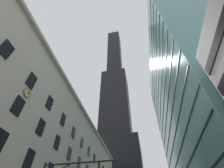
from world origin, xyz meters
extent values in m
cube|color=#B2A893|center=(-10.75, 25.37, 23.91)|extent=(0.70, 62.74, 0.60)
cube|color=black|center=(-10.95, 8.00, 8.20)|extent=(0.14, 1.40, 2.20)
cube|color=black|center=(-10.95, 3.00, 12.40)|extent=(0.14, 1.40, 2.20)
cube|color=black|center=(-10.95, 8.00, 12.40)|extent=(0.14, 1.40, 2.20)
cube|color=black|center=(-10.95, 13.00, 12.40)|extent=(0.14, 1.40, 2.20)
cube|color=black|center=(-10.95, 18.00, 12.40)|extent=(0.14, 1.40, 2.20)
cube|color=black|center=(-10.95, 23.00, 12.40)|extent=(0.14, 1.40, 2.20)
cube|color=black|center=(-10.95, -2.00, 16.60)|extent=(0.14, 1.40, 2.20)
cube|color=black|center=(-10.95, 3.00, 16.60)|extent=(0.14, 1.40, 2.20)
cube|color=black|center=(-10.95, 8.00, 16.60)|extent=(0.14, 1.40, 2.20)
cube|color=black|center=(-10.95, 13.00, 16.60)|extent=(0.14, 1.40, 2.20)
cube|color=black|center=(-10.95, 18.00, 16.60)|extent=(0.14, 1.40, 2.20)
cube|color=black|center=(-10.95, 23.00, 16.60)|extent=(0.14, 1.40, 2.20)
cube|color=black|center=(-10.95, 28.00, 16.60)|extent=(0.14, 1.40, 2.20)
cube|color=black|center=(-10.95, 33.00, 16.60)|extent=(0.14, 1.40, 2.20)
cube|color=black|center=(-10.95, 38.00, 16.60)|extent=(0.14, 1.40, 2.20)
torus|color=olive|center=(-10.88, 3.26, 14.62)|extent=(0.11, 1.23, 1.23)
cylinder|color=silver|center=(-10.92, 3.26, 14.62)|extent=(0.05, 1.06, 1.06)
cube|color=black|center=(-10.85, 3.40, 14.59)|extent=(0.03, 0.32, 0.14)
cube|color=black|center=(-10.85, 3.40, 14.80)|extent=(0.03, 0.33, 0.41)
cube|color=black|center=(-12.53, 77.52, 67.23)|extent=(18.80, 18.80, 56.61)
cube|color=black|center=(-12.53, 77.52, 130.91)|extent=(12.09, 12.09, 70.76)
cylinder|color=silver|center=(-14.95, 77.52, 175.54)|extent=(1.20, 1.20, 18.49)
cylinder|color=silver|center=(-10.11, 77.52, 175.54)|extent=(1.20, 1.20, 18.49)
cube|color=black|center=(10.95, -1.51, 15.00)|extent=(0.16, 12.18, 1.10)
cube|color=slate|center=(18.64, 33.27, 29.41)|extent=(15.28, 52.26, 58.83)
cube|color=black|center=(10.96, 33.27, 16.00)|extent=(0.12, 51.26, 0.24)
cube|color=black|center=(10.96, 33.27, 20.00)|extent=(0.12, 51.26, 0.24)
cube|color=black|center=(10.96, 33.27, 24.00)|extent=(0.12, 51.26, 0.24)
cube|color=black|center=(10.96, 33.27, 28.00)|extent=(0.12, 51.26, 0.24)
cube|color=black|center=(10.96, 33.27, 32.00)|extent=(0.12, 51.26, 0.24)
cube|color=black|center=(10.96, 33.27, 36.00)|extent=(0.12, 51.26, 0.24)
cube|color=black|center=(10.96, 33.27, 40.00)|extent=(0.12, 51.26, 0.24)
cube|color=black|center=(10.96, 33.27, 44.00)|extent=(0.12, 51.26, 0.24)
cube|color=black|center=(10.96, 33.27, 48.00)|extent=(0.12, 51.26, 0.24)
cube|color=black|center=(10.96, 33.27, 52.00)|extent=(0.12, 51.26, 0.24)
cylinder|color=black|center=(-3.40, 5.50, 6.55)|extent=(7.08, 0.14, 0.14)
cylinder|color=black|center=(-3.49, 5.50, 6.25)|extent=(0.04, 0.04, 0.60)
cylinder|color=black|center=(-2.51, 5.50, 6.25)|extent=(0.04, 0.04, 0.60)
cylinder|color=black|center=(-1.54, 5.50, 6.25)|extent=(0.04, 0.04, 0.60)
cylinder|color=#47474C|center=(-7.73, 14.24, 8.99)|extent=(2.13, 0.10, 0.10)
ellipsoid|color=#EFE5C6|center=(-6.66, 14.24, 8.89)|extent=(0.56, 0.32, 0.24)
camera|label=1|loc=(2.57, -8.79, 1.77)|focal=24.47mm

